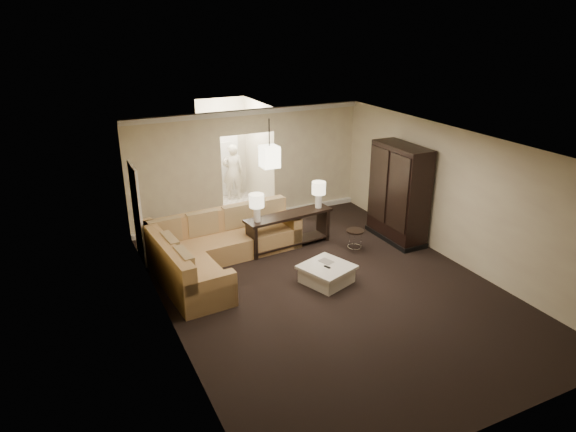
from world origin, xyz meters
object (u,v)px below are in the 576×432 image
armoire (398,195)px  drink_table (355,236)px  sectional_sofa (215,249)px  person (233,169)px  console_table (289,228)px  coffee_table (327,274)px

armoire → drink_table: 1.42m
sectional_sofa → person: person is taller
sectional_sofa → armoire: (4.24, -0.48, 0.68)m
sectional_sofa → console_table: (1.79, 0.19, 0.08)m
coffee_table → sectional_sofa: bearing=137.3°
armoire → coffee_table: bearing=-155.7°
sectional_sofa → drink_table: sectional_sofa is taller
coffee_table → armoire: (2.50, 1.13, 0.89)m
coffee_table → person: 5.44m
armoire → drink_table: size_ratio=4.59×
sectional_sofa → console_table: sectional_sofa is taller
coffee_table → console_table: size_ratio=0.54×
sectional_sofa → coffee_table: bearing=-47.2°
armoire → drink_table: armoire is taller
drink_table → console_table: bearing=147.1°
console_table → person: person is taller
drink_table → sectional_sofa: bearing=168.6°
sectional_sofa → coffee_table: size_ratio=2.97×
drink_table → person: person is taller
armoire → console_table: bearing=164.9°
drink_table → person: 4.60m
sectional_sofa → drink_table: 3.09m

